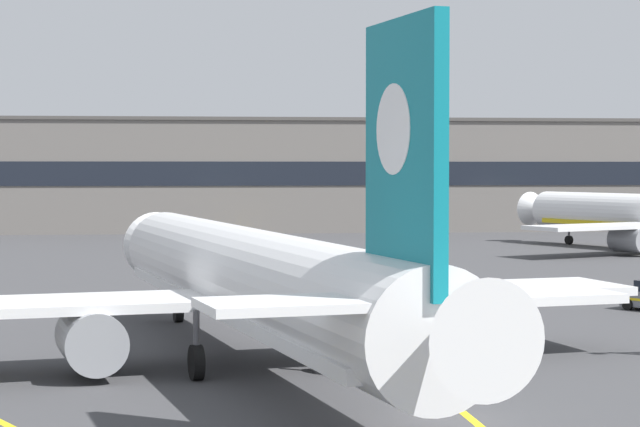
{
  "coord_description": "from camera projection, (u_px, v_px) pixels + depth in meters",
  "views": [
    {
      "loc": [
        -7.68,
        -36.33,
        7.78
      ],
      "look_at": [
        -2.55,
        12.78,
        5.88
      ],
      "focal_mm": 68.14,
      "sensor_mm": 36.0,
      "label": 1
    }
  ],
  "objects": [
    {
      "name": "safety_cone_by_nose_gear",
      "position": [
        273.0,
        314.0,
        61.94
      ],
      "size": [
        0.44,
        0.44,
        0.55
      ],
      "color": "orange",
      "rests_on": "ground"
    },
    {
      "name": "ground_plane",
      "position": [
        446.0,
        420.0,
        37.2
      ],
      "size": [
        400.0,
        400.0,
        0.0
      ],
      "primitive_type": "plane",
      "color": "#3D3D3F"
    },
    {
      "name": "terminal_building",
      "position": [
        326.0,
        175.0,
        147.82
      ],
      "size": [
        113.18,
        12.4,
        13.59
      ],
      "color": "slate",
      "rests_on": "ground"
    },
    {
      "name": "airliner_foreground",
      "position": [
        252.0,
        281.0,
        46.65
      ],
      "size": [
        32.3,
        41.17,
        11.65
      ],
      "color": "white",
      "rests_on": "ground"
    },
    {
      "name": "taxiway_centreline",
      "position": [
        333.0,
        307.0,
        67.02
      ],
      "size": [
        5.23,
        179.94,
        0.01
      ],
      "primitive_type": "cube",
      "rotation": [
        0.0,
        0.0,
        0.03
      ],
      "color": "yellow",
      "rests_on": "ground"
    }
  ]
}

